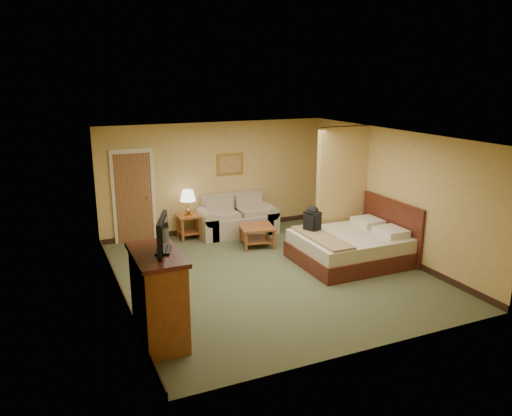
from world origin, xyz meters
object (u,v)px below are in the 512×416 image
loveseat (237,221)px  dresser (159,296)px  bed (354,246)px  coffee_table (257,232)px

loveseat → dresser: dresser is taller
loveseat → dresser: bearing=-124.2°
dresser → bed: bearing=19.0°
loveseat → coffee_table: (0.06, -1.04, 0.02)m
dresser → bed: 4.55m
coffee_table → dresser: dresser is taller
loveseat → bed: bed is taller
loveseat → bed: size_ratio=0.85×
coffee_table → dresser: size_ratio=0.63×
dresser → bed: (4.29, 1.47, -0.34)m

